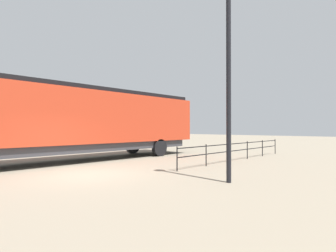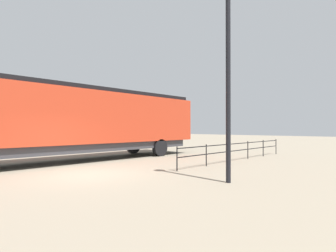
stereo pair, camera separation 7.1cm
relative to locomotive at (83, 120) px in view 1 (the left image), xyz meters
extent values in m
plane|color=gray|center=(4.15, -2.09, -2.27)|extent=(120.00, 120.00, 0.00)
cube|color=red|center=(0.00, -0.61, 0.13)|extent=(3.03, 16.43, 2.80)
cube|color=black|center=(0.00, 6.13, -0.29)|extent=(2.91, 2.95, 1.96)
cube|color=black|center=(0.00, -0.61, 1.65)|extent=(2.73, 15.77, 0.24)
cube|color=#38383D|center=(0.00, -0.61, -1.49)|extent=(2.73, 15.11, 0.45)
cylinder|color=black|center=(-1.36, 4.65, -1.72)|extent=(0.30, 1.10, 1.10)
cylinder|color=black|center=(1.36, 4.65, -1.72)|extent=(0.30, 1.10, 1.10)
cylinder|color=black|center=(8.97, 0.36, 1.06)|extent=(0.16, 0.16, 6.65)
cube|color=black|center=(6.21, 6.11, -1.31)|extent=(0.04, 10.43, 0.04)
cube|color=black|center=(6.21, 6.11, -1.70)|extent=(0.04, 10.43, 0.04)
cylinder|color=black|center=(6.21, 0.89, -1.75)|extent=(0.05, 0.05, 1.04)
cylinder|color=black|center=(6.21, 2.98, -1.75)|extent=(0.05, 0.05, 1.04)
cylinder|color=black|center=(6.21, 5.07, -1.75)|extent=(0.05, 0.05, 1.04)
cylinder|color=black|center=(6.21, 7.15, -1.75)|extent=(0.05, 0.05, 1.04)
cylinder|color=black|center=(6.21, 9.24, -1.75)|extent=(0.05, 0.05, 1.04)
cylinder|color=black|center=(6.21, 11.32, -1.75)|extent=(0.05, 0.05, 1.04)
camera|label=1|loc=(13.56, -7.43, -0.46)|focal=28.37mm
camera|label=2|loc=(13.62, -7.38, -0.46)|focal=28.37mm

